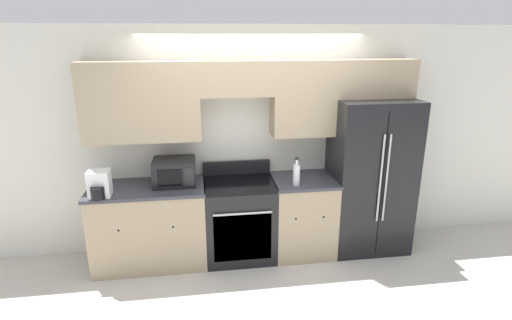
{
  "coord_description": "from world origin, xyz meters",
  "views": [
    {
      "loc": [
        -0.6,
        -3.84,
        2.49
      ],
      "look_at": [
        -0.0,
        0.31,
        1.17
      ],
      "focal_mm": 28.0,
      "sensor_mm": 36.0,
      "label": 1
    }
  ],
  "objects": [
    {
      "name": "ground_plane",
      "position": [
        0.0,
        0.0,
        0.0
      ],
      "size": [
        12.0,
        12.0,
        0.0
      ],
      "primitive_type": "plane",
      "color": "beige"
    },
    {
      "name": "refrigerator",
      "position": [
        1.35,
        0.37,
        0.9
      ],
      "size": [
        0.91,
        0.77,
        1.81
      ],
      "color": "black",
      "rests_on": "ground_plane"
    },
    {
      "name": "bottle",
      "position": [
        0.42,
        0.13,
        1.04
      ],
      "size": [
        0.08,
        0.08,
        0.32
      ],
      "color": "silver",
      "rests_on": "lower_cabinets_right"
    },
    {
      "name": "microwave",
      "position": [
        -0.89,
        0.36,
        1.06
      ],
      "size": [
        0.46,
        0.38,
        0.28
      ],
      "color": "black",
      "rests_on": "lower_cabinets_left"
    },
    {
      "name": "oven_range",
      "position": [
        -0.19,
        0.31,
        0.46
      ],
      "size": [
        0.79,
        0.65,
        1.08
      ],
      "color": "black",
      "rests_on": "ground_plane"
    },
    {
      "name": "lower_cabinets_right",
      "position": [
        0.55,
        0.31,
        0.46
      ],
      "size": [
        0.72,
        0.64,
        0.92
      ],
      "color": "tan",
      "rests_on": "ground_plane"
    },
    {
      "name": "coffee_maker",
      "position": [
        -1.62,
        0.09,
        1.04
      ],
      "size": [
        0.21,
        0.27,
        0.27
      ],
      "color": "white",
      "rests_on": "lower_cabinets_left"
    },
    {
      "name": "lower_cabinets_left",
      "position": [
        -1.19,
        0.31,
        0.46
      ],
      "size": [
        1.25,
        0.64,
        0.92
      ],
      "color": "tan",
      "rests_on": "ground_plane"
    },
    {
      "name": "wall_back",
      "position": [
        0.01,
        0.58,
        1.52
      ],
      "size": [
        8.0,
        0.39,
        2.6
      ],
      "color": "silver",
      "rests_on": "ground_plane"
    }
  ]
}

